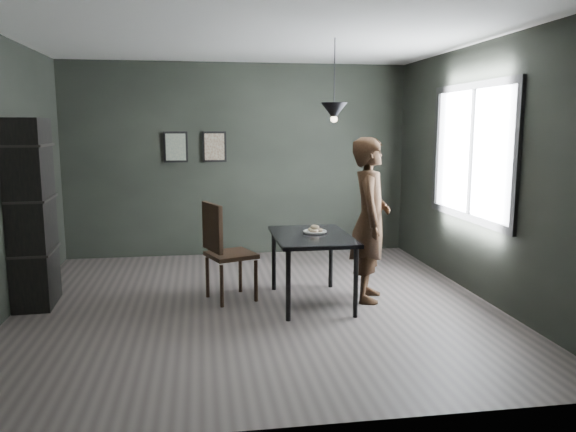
{
  "coord_description": "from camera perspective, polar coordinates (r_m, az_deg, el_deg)",
  "views": [
    {
      "loc": [
        -0.56,
        -5.77,
        1.9
      ],
      "look_at": [
        0.35,
        0.05,
        0.95
      ],
      "focal_mm": 35.0,
      "sensor_mm": 36.0,
      "label": 1
    }
  ],
  "objects": [
    {
      "name": "white_plate",
      "position": [
        6.1,
        2.75,
        -1.66
      ],
      "size": [
        0.23,
        0.23,
        0.01
      ],
      "primitive_type": "cylinder",
      "color": "silver",
      "rests_on": "cafe_table"
    },
    {
      "name": "donut_pile",
      "position": [
        6.09,
        2.75,
        -1.36
      ],
      "size": [
        0.16,
        0.17,
        0.07
      ],
      "rotation": [
        0.0,
        0.0,
        0.05
      ],
      "color": "beige",
      "rests_on": "white_plate"
    },
    {
      "name": "back_wall",
      "position": [
        8.3,
        -5.03,
        5.66
      ],
      "size": [
        5.0,
        0.1,
        2.8
      ],
      "primitive_type": "cube",
      "color": "black",
      "rests_on": "ground"
    },
    {
      "name": "ground",
      "position": [
        6.1,
        -3.22,
        -9.0
      ],
      "size": [
        5.0,
        5.0,
        0.0
      ],
      "primitive_type": "plane",
      "color": "#383230",
      "rests_on": "ground"
    },
    {
      "name": "cafe_table",
      "position": [
        6.01,
        2.43,
        -2.64
      ],
      "size": [
        0.8,
        1.2,
        0.75
      ],
      "color": "black",
      "rests_on": "ground"
    },
    {
      "name": "woman",
      "position": [
        6.15,
        8.34,
        -0.39
      ],
      "size": [
        0.61,
        0.75,
        1.78
      ],
      "primitive_type": "imported",
      "rotation": [
        0.0,
        0.0,
        1.25
      ],
      "color": "black",
      "rests_on": "ground"
    },
    {
      "name": "framed_print_right",
      "position": [
        8.24,
        -7.48,
        6.99
      ],
      "size": [
        0.34,
        0.04,
        0.44
      ],
      "color": "black",
      "rests_on": "ground"
    },
    {
      "name": "wood_chair",
      "position": [
        6.12,
        -6.66,
        -3.0
      ],
      "size": [
        0.61,
        0.61,
        1.08
      ],
      "rotation": [
        0.0,
        0.0,
        0.36
      ],
      "color": "black",
      "rests_on": "ground"
    },
    {
      "name": "pendant_lamp",
      "position": [
        6.04,
        4.7,
        10.56
      ],
      "size": [
        0.28,
        0.28,
        0.86
      ],
      "color": "black",
      "rests_on": "ground"
    },
    {
      "name": "shelf_unit",
      "position": [
        6.45,
        -24.61,
        0.21
      ],
      "size": [
        0.41,
        0.68,
        1.98
      ],
      "primitive_type": "cube",
      "rotation": [
        0.0,
        0.0,
        0.05
      ],
      "color": "black",
      "rests_on": "ground"
    },
    {
      "name": "framed_print_left",
      "position": [
        8.25,
        -11.33,
        6.89
      ],
      "size": [
        0.34,
        0.04,
        0.44
      ],
      "color": "black",
      "rests_on": "ground"
    },
    {
      "name": "window_assembly",
      "position": [
        6.7,
        18.13,
        6.14
      ],
      "size": [
        0.04,
        1.96,
        1.56
      ],
      "color": "white",
      "rests_on": "ground"
    },
    {
      "name": "ceiling",
      "position": [
        5.87,
        -3.47,
        17.97
      ],
      "size": [
        5.0,
        5.0,
        0.02
      ],
      "color": "silver",
      "rests_on": "ground"
    }
  ]
}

